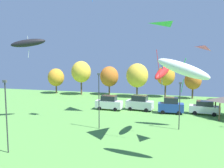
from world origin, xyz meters
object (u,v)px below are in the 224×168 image
Objects in this scene: kite_flying_7 at (162,72)px; parked_car_third_from_left at (171,106)px; treeline_tree_4 at (166,76)px; kite_flying_2 at (183,69)px; light_post_0 at (180,103)px; light_post_1 at (6,113)px; parked_car_leftmost at (109,103)px; treeline_tree_5 at (193,80)px; treeline_tree_1 at (81,72)px; kite_flying_1 at (211,58)px; light_post_3 at (99,98)px; parked_car_second_from_left at (140,103)px; kite_flying_10 at (28,43)px; treeline_tree_3 at (137,75)px; parked_car_rightmost_in_row at (205,108)px; treeline_tree_0 at (56,77)px; treeline_tree_2 at (109,77)px; kite_flying_8 at (148,36)px.

kite_flying_7 is 1.07× the size of parked_car_third_from_left.
kite_flying_2 is at bearing -85.29° from treeline_tree_4.
light_post_1 is at bearing -143.16° from light_post_0.
treeline_tree_4 reaches higher than parked_car_leftmost.
kite_flying_7 is 0.72× the size of treeline_tree_5.
treeline_tree_1 reaches higher than light_post_1.
kite_flying_1 is 13.94m from light_post_3.
treeline_tree_4 is at bearing 84.35° from parked_car_second_from_left.
light_post_0 is at bearing 2.44° from kite_flying_10.
treeline_tree_4 is at bearing 14.76° from treeline_tree_3.
kite_flying_2 is 34.57m from treeline_tree_5.
treeline_tree_5 is (14.72, 15.57, 2.82)m from parked_car_leftmost.
kite_flying_7 is at bearing -110.26° from parked_car_rightmost_in_row.
treeline_tree_0 is at bearing 110.46° from kite_flying_10.
kite_flying_1 is 38.45m from treeline_tree_1.
treeline_tree_0 is 0.82× the size of treeline_tree_3.
light_post_3 is 0.92× the size of treeline_tree_3.
kite_flying_1 is at bearing -57.93° from treeline_tree_2.
light_post_3 reaches higher than treeline_tree_0.
kite_flying_2 reaches higher than treeline_tree_0.
parked_car_third_from_left is 0.67× the size of treeline_tree_5.
treeline_tree_3 is at bearing 139.69° from parked_car_rightmost_in_row.
kite_flying_2 is 0.77× the size of light_post_0.
kite_flying_8 reaches higher than treeline_tree_3.
treeline_tree_4 is at bearing 174.72° from treeline_tree_5.
treeline_tree_4 is (26.95, 1.36, 0.86)m from treeline_tree_0.
kite_flying_7 is 13.09m from parked_car_third_from_left.
parked_car_leftmost is at bearing 46.22° from kite_flying_10.
treeline_tree_3 is at bearing 105.43° from kite_flying_2.
parked_car_rightmost_in_row is (15.67, 0.71, -0.13)m from parked_car_leftmost.
treeline_tree_0 is at bearing 138.47° from kite_flying_1.
light_post_1 is 1.11× the size of treeline_tree_0.
light_post_1 is 0.91× the size of treeline_tree_3.
kite_flying_8 is at bearing 128.54° from kite_flying_2.
parked_car_second_from_left is at bearing 108.25° from kite_flying_2.
kite_flying_2 is at bearing 6.69° from light_post_1.
treeline_tree_1 reaches higher than treeline_tree_5.
kite_flying_2 is 0.65× the size of light_post_3.
kite_flying_8 is at bearing -15.48° from kite_flying_10.
light_post_1 is 36.68m from treeline_tree_2.
light_post_3 is 27.86m from treeline_tree_4.
light_post_1 is (4.90, -11.00, -7.19)m from kite_flying_10.
parked_car_leftmost is 15.16m from treeline_tree_3.
light_post_3 is at bearing -77.12° from parked_car_leftmost.
treeline_tree_0 is 32.86m from treeline_tree_5.
treeline_tree_2 is at bearing 103.22° from light_post_3.
treeline_tree_0 is (-32.51, 28.79, -4.99)m from kite_flying_1.
treeline_tree_4 is (7.03, 26.94, 0.93)m from light_post_3.
light_post_1 reaches higher than treeline_tree_2.
kite_flying_2 is 0.99× the size of kite_flying_10.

